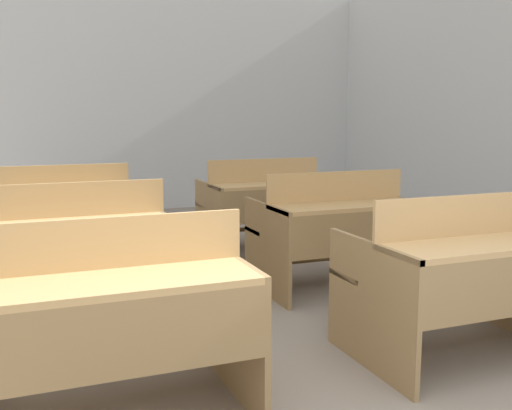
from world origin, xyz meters
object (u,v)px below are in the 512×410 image
(bench_third_left, at_px, (63,215))
(bench_third_right, at_px, (264,203))
(bench_front_right, at_px, (462,274))
(bench_second_right, at_px, (336,229))
(bench_second_left, at_px, (77,250))
(bench_front_left, at_px, (115,317))

(bench_third_left, relative_size, bench_third_right, 1.00)
(bench_front_right, height_order, bench_second_right, same)
(bench_second_left, bearing_deg, bench_front_right, -36.50)
(bench_front_left, height_order, bench_second_left, same)
(bench_third_left, bearing_deg, bench_front_left, -89.67)
(bench_front_left, height_order, bench_third_right, same)
(bench_second_right, bearing_deg, bench_front_left, -142.88)
(bench_second_left, height_order, bench_second_right, same)
(bench_third_left, bearing_deg, bench_third_right, 0.31)
(bench_front_left, xyz_separation_m, bench_second_left, (-0.03, 1.40, 0.00))
(bench_front_right, distance_m, bench_third_left, 3.37)
(bench_second_left, distance_m, bench_third_right, 2.36)
(bench_third_left, bearing_deg, bench_second_right, -36.57)
(bench_second_right, distance_m, bench_third_right, 1.41)
(bench_front_left, height_order, bench_third_left, same)
(bench_second_left, height_order, bench_third_right, same)
(bench_front_left, height_order, bench_second_right, same)
(bench_second_left, relative_size, bench_second_right, 1.00)
(bench_front_right, bearing_deg, bench_second_left, 143.50)
(bench_front_left, height_order, bench_front_right, same)
(bench_front_right, xyz_separation_m, bench_third_right, (0.00, 2.81, 0.00))
(bench_third_left, xyz_separation_m, bench_third_right, (1.88, 0.01, 0.00))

